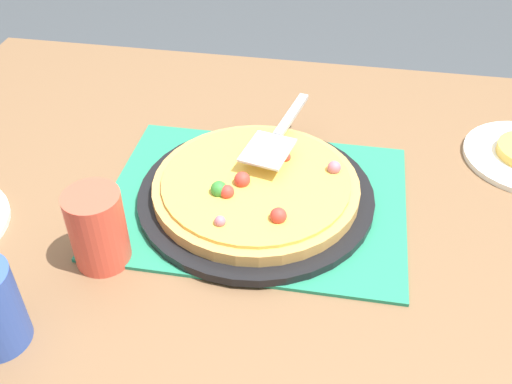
{
  "coord_description": "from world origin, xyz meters",
  "views": [
    {
      "loc": [
        -0.13,
        0.72,
        1.37
      ],
      "look_at": [
        0.0,
        0.0,
        0.77
      ],
      "focal_mm": 41.27,
      "sensor_mm": 36.0,
      "label": 1
    }
  ],
  "objects_px": {
    "pizza_server": "(278,135)",
    "pizza_pan": "(256,195)",
    "pizza": "(256,186)",
    "cup_far": "(98,229)"
  },
  "relations": [
    {
      "from": "pizza_pan",
      "to": "cup_far",
      "type": "bearing_deg",
      "value": 39.99
    },
    {
      "from": "cup_far",
      "to": "pizza_server",
      "type": "bearing_deg",
      "value": -129.83
    },
    {
      "from": "pizza",
      "to": "pizza_server",
      "type": "bearing_deg",
      "value": -102.1
    },
    {
      "from": "pizza_pan",
      "to": "cup_far",
      "type": "relative_size",
      "value": 3.17
    },
    {
      "from": "pizza_pan",
      "to": "pizza",
      "type": "bearing_deg",
      "value": 133.3
    },
    {
      "from": "pizza",
      "to": "cup_far",
      "type": "relative_size",
      "value": 2.75
    },
    {
      "from": "cup_far",
      "to": "pizza_pan",
      "type": "bearing_deg",
      "value": -140.01
    },
    {
      "from": "pizza",
      "to": "pizza_server",
      "type": "relative_size",
      "value": 1.41
    },
    {
      "from": "pizza_pan",
      "to": "cup_far",
      "type": "xyz_separation_m",
      "value": [
        0.2,
        0.16,
        0.05
      ]
    },
    {
      "from": "pizza_server",
      "to": "pizza_pan",
      "type": "bearing_deg",
      "value": 77.72
    }
  ]
}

